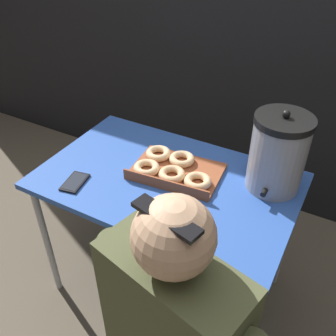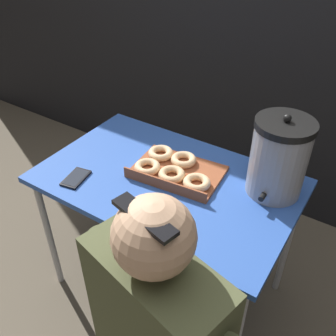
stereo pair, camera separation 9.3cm
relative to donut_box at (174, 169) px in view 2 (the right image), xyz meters
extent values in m
plane|color=brown|center=(0.00, -0.05, -0.76)|extent=(12.00, 12.00, 0.00)
cube|color=#2D56B2|center=(0.00, -0.05, -0.04)|extent=(1.12, 0.70, 0.03)
cylinder|color=#ADADB2|center=(-0.52, -0.35, -0.41)|extent=(0.03, 0.03, 0.71)
cylinder|color=#ADADB2|center=(-0.52, 0.26, -0.41)|extent=(0.03, 0.03, 0.71)
cylinder|color=#ADADB2|center=(0.51, 0.26, -0.41)|extent=(0.03, 0.03, 0.71)
cube|color=brown|center=(0.01, 0.01, -0.01)|extent=(0.41, 0.30, 0.02)
cube|color=brown|center=(0.02, -0.12, 0.01)|extent=(0.39, 0.04, 0.04)
torus|color=#EBBD8A|center=(-0.10, -0.06, 0.01)|extent=(0.16, 0.16, 0.03)
torus|color=#E1B380|center=(0.02, -0.05, 0.01)|extent=(0.16, 0.16, 0.03)
torus|color=#E7BA87|center=(0.14, -0.04, 0.01)|extent=(0.13, 0.13, 0.03)
torus|color=#EEC08D|center=(-0.11, 0.06, 0.01)|extent=(0.16, 0.16, 0.03)
torus|color=#E9BB88|center=(0.01, 0.07, 0.01)|extent=(0.16, 0.16, 0.03)
cylinder|color=#939399|center=(0.41, 0.13, 0.13)|extent=(0.23, 0.23, 0.30)
cylinder|color=black|center=(0.41, 0.13, 0.29)|extent=(0.23, 0.23, 0.03)
sphere|color=black|center=(0.41, 0.13, 0.32)|extent=(0.03, 0.03, 0.03)
cylinder|color=black|center=(0.41, 0.01, 0.03)|extent=(0.02, 0.06, 0.02)
cube|color=black|center=(-0.34, -0.27, -0.02)|extent=(0.10, 0.15, 0.01)
cube|color=#2D333D|center=(-0.34, -0.27, -0.01)|extent=(0.09, 0.13, 0.00)
cube|color=#4C5133|center=(0.33, -0.62, -0.05)|extent=(0.47, 0.30, 0.54)
sphere|color=tan|center=(0.33, -0.62, 0.32)|extent=(0.21, 0.21, 0.21)
cube|color=black|center=(0.33, -0.65, 0.41)|extent=(0.19, 0.09, 0.01)
cylinder|color=#4C5133|center=(0.09, -0.56, -0.08)|extent=(0.10, 0.10, 0.43)
camera|label=1|loc=(0.62, -1.18, 0.99)|focal=40.00mm
camera|label=2|loc=(0.70, -1.13, 0.99)|focal=40.00mm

